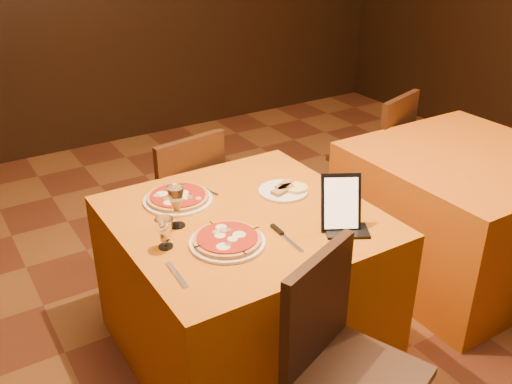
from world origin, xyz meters
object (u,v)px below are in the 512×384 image
main_table (245,284)px  side_table (460,214)px  chair_main_far (175,204)px  pizza_near (227,241)px  pizza_far (178,199)px  chair_side_far (369,156)px  water_glass (165,233)px  tablet (341,202)px  wine_glass (177,206)px  chair_main_near (359,379)px

main_table → side_table: 1.42m
chair_main_far → pizza_near: chair_main_far is taller
pizza_far → chair_side_far: bearing=15.6°
pizza_far → water_glass: (-0.21, -0.34, 0.05)m
pizza_near → tablet: tablet is taller
side_table → pizza_near: bearing=-176.3°
side_table → pizza_near: pizza_near is taller
pizza_near → chair_main_far: bearing=79.2°
chair_main_far → pizza_far: (-0.19, -0.51, 0.31)m
main_table → wine_glass: 0.56m
side_table → tablet: 1.26m
main_table → pizza_far: 0.51m
chair_main_near → side_table: bearing=6.2°
chair_main_near → pizza_near: chair_main_near is taller
tablet → pizza_near: bearing=-166.7°
chair_main_far → chair_side_far: bearing=168.7°
pizza_near → tablet: 0.50m
chair_side_far → water_glass: 2.02m
pizza_far → wine_glass: size_ratio=1.69×
side_table → tablet: tablet is taller
side_table → chair_side_far: size_ratio=1.21×
chair_main_near → tablet: bearing=38.6°
pizza_near → pizza_far: same height
chair_side_far → chair_main_far: bearing=-20.0°
chair_side_far → pizza_near: bearing=11.6°
wine_glass → water_glass: (-0.11, -0.13, -0.03)m
chair_side_far → main_table: bearing=9.4°
chair_main_near → water_glass: size_ratio=7.00×
pizza_near → wine_glass: bearing=114.3°
chair_main_near → chair_side_far: bearing=25.9°
chair_main_near → pizza_far: chair_main_near is taller
main_table → chair_side_far: chair_side_far is taller
main_table → water_glass: bearing=-171.3°
side_table → wine_glass: bearing=175.5°
main_table → pizza_near: pizza_near is taller
pizza_far → water_glass: water_glass is taller
chair_main_near → main_table: bearing=68.8°
main_table → pizza_near: size_ratio=3.53×
pizza_far → water_glass: 0.40m
main_table → chair_side_far: bearing=27.1°
pizza_far → tablet: (0.48, -0.58, 0.10)m
chair_main_far → pizza_near: (-0.18, -0.96, 0.31)m
chair_main_far → pizza_far: size_ratio=2.83×
pizza_near → tablet: bearing=-15.7°
chair_side_far → wine_glass: size_ratio=4.79×
side_table → chair_side_far: 0.80m
chair_main_near → chair_side_far: 2.09m
chair_main_near → chair_main_far: (0.00, 1.59, 0.00)m
side_table → water_glass: 1.88m
side_table → wine_glass: 1.78m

